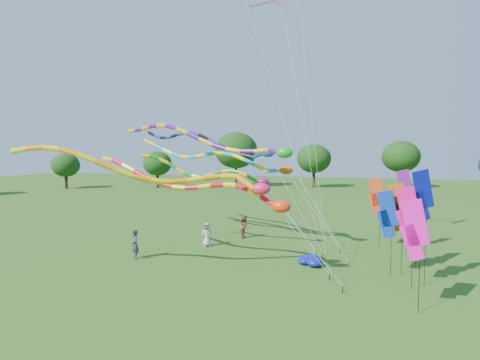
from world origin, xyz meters
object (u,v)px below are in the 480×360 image
(tube_kite_orange, at_px, (168,174))
(blue_nylon_heap, at_px, (310,261))
(person_c, at_px, (245,226))
(tube_kite_red, at_px, (207,187))
(person_a, at_px, (207,234))
(person_b, at_px, (135,244))

(tube_kite_orange, distance_m, blue_nylon_heap, 9.35)
(person_c, bearing_deg, tube_kite_red, -179.12)
(blue_nylon_heap, bearing_deg, person_a, 160.33)
(blue_nylon_heap, height_order, person_a, person_a)
(tube_kite_orange, bearing_deg, tube_kite_red, 51.79)
(tube_kite_orange, relative_size, person_b, 8.42)
(tube_kite_red, relative_size, tube_kite_orange, 0.97)
(tube_kite_orange, relative_size, person_c, 8.87)
(person_b, distance_m, person_c, 8.74)
(tube_kite_red, height_order, blue_nylon_heap, tube_kite_red)
(person_a, relative_size, person_b, 0.90)
(tube_kite_red, xyz_separation_m, person_c, (0.07, 7.77, -3.58))
(tube_kite_red, bearing_deg, person_a, 126.29)
(person_c, bearing_deg, person_a, 152.36)
(blue_nylon_heap, bearing_deg, tube_kite_red, -159.38)
(person_b, bearing_deg, blue_nylon_heap, 50.42)
(blue_nylon_heap, xyz_separation_m, person_a, (-7.10, 2.54, 0.57))
(tube_kite_orange, relative_size, blue_nylon_heap, 8.62)
(tube_kite_orange, relative_size, person_a, 9.34)
(tube_kite_orange, distance_m, person_b, 6.37)
(person_b, bearing_deg, person_c, 98.42)
(tube_kite_red, distance_m, blue_nylon_heap, 7.12)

